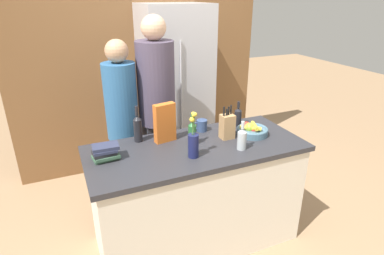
% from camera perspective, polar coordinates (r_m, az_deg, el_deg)
% --- Properties ---
extents(ground_plane, '(14.00, 14.00, 0.00)m').
position_cam_1_polar(ground_plane, '(2.97, 0.74, -19.02)').
color(ground_plane, '#A37F5B').
extents(kitchen_island, '(1.67, 0.73, 0.89)m').
position_cam_1_polar(kitchen_island, '(2.69, 0.79, -11.88)').
color(kitchen_island, silver).
rests_on(kitchen_island, ground_plane).
extents(back_wall_wood, '(2.87, 0.12, 2.60)m').
position_cam_1_polar(back_wall_wood, '(3.78, -9.29, 12.19)').
color(back_wall_wood, brown).
rests_on(back_wall_wood, ground_plane).
extents(refrigerator, '(0.71, 0.63, 1.89)m').
position_cam_1_polar(refrigerator, '(3.61, -2.95, 6.13)').
color(refrigerator, '#B7B7BC').
rests_on(refrigerator, ground_plane).
extents(fruit_bowl, '(0.26, 0.26, 0.11)m').
position_cam_1_polar(fruit_bowl, '(2.69, 10.59, -0.45)').
color(fruit_bowl, slate).
rests_on(fruit_bowl, kitchen_island).
extents(knife_block, '(0.10, 0.09, 0.27)m').
position_cam_1_polar(knife_block, '(2.57, 6.27, 0.24)').
color(knife_block, tan).
rests_on(knife_block, kitchen_island).
extents(flower_vase, '(0.08, 0.08, 0.34)m').
position_cam_1_polar(flower_vase, '(2.26, 0.24, -2.73)').
color(flower_vase, '#191E4C').
rests_on(flower_vase, kitchen_island).
extents(cereal_box, '(0.18, 0.09, 0.31)m').
position_cam_1_polar(cereal_box, '(2.49, -4.87, 0.83)').
color(cereal_box, orange).
rests_on(cereal_box, kitchen_island).
extents(coffee_mug, '(0.13, 0.09, 0.10)m').
position_cam_1_polar(coffee_mug, '(2.71, 1.69, 0.37)').
color(coffee_mug, '#334770').
rests_on(coffee_mug, kitchen_island).
extents(book_stack, '(0.19, 0.15, 0.11)m').
position_cam_1_polar(book_stack, '(2.33, -15.15, -4.27)').
color(book_stack, '#3D6047').
rests_on(book_stack, kitchen_island).
extents(bottle_oil, '(0.06, 0.06, 0.22)m').
position_cam_1_polar(bottle_oil, '(2.84, 8.17, 2.00)').
color(bottle_oil, black).
rests_on(bottle_oil, kitchen_island).
extents(bottle_vinegar, '(0.07, 0.07, 0.22)m').
position_cam_1_polar(bottle_vinegar, '(2.41, 8.87, -1.92)').
color(bottle_vinegar, '#B2BCC1').
rests_on(bottle_vinegar, kitchen_island).
extents(bottle_wine, '(0.07, 0.07, 0.29)m').
position_cam_1_polar(bottle_wine, '(2.53, -9.62, -0.02)').
color(bottle_wine, black).
rests_on(bottle_wine, kitchen_island).
extents(bottle_water, '(0.06, 0.06, 0.26)m').
position_cam_1_polar(bottle_water, '(2.45, 0.04, -0.88)').
color(bottle_water, '#286633').
rests_on(bottle_water, kitchen_island).
extents(person_at_sink, '(0.28, 0.28, 1.64)m').
position_cam_1_polar(person_at_sink, '(2.88, -12.19, 1.13)').
color(person_at_sink, '#383842').
rests_on(person_at_sink, ground_plane).
extents(person_in_blue, '(0.33, 0.33, 1.82)m').
position_cam_1_polar(person_in_blue, '(2.92, -6.24, 3.84)').
color(person_in_blue, '#383842').
rests_on(person_in_blue, ground_plane).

